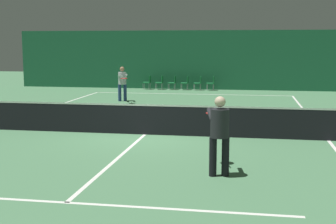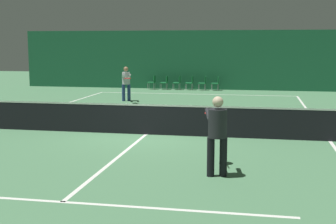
{
  "view_description": "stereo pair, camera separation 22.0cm",
  "coord_description": "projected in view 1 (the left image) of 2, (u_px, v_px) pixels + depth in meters",
  "views": [
    {
      "loc": [
        3.16,
        -13.99,
        2.82
      ],
      "look_at": [
        1.03,
        -1.72,
        0.99
      ],
      "focal_mm": 50.0,
      "sensor_mm": 36.0,
      "label": 1
    },
    {
      "loc": [
        3.38,
        -13.95,
        2.82
      ],
      "look_at": [
        1.03,
        -1.72,
        0.99
      ],
      "focal_mm": 50.0,
      "sensor_mm": 36.0,
      "label": 2
    }
  ],
  "objects": [
    {
      "name": "court_line_centre",
      "position": [
        145.0,
        134.0,
        14.58
      ],
      "size": [
        0.1,
        12.8,
        0.0
      ],
      "color": "white",
      "rests_on": "ground"
    },
    {
      "name": "court_line_service_far",
      "position": [
        176.0,
        107.0,
        20.82
      ],
      "size": [
        8.25,
        0.1,
        0.0
      ],
      "color": "white",
      "rests_on": "ground"
    },
    {
      "name": "courtside_chair_0",
      "position": [
        148.0,
        81.0,
        28.9
      ],
      "size": [
        0.44,
        0.44,
        0.84
      ],
      "rotation": [
        0.0,
        0.0,
        -1.57
      ],
      "color": "#99999E",
      "rests_on": "ground"
    },
    {
      "name": "court_line_sideline_right",
      "position": [
        329.0,
        141.0,
        13.65
      ],
      "size": [
        0.1,
        23.8,
        0.0
      ],
      "color": "white",
      "rests_on": "ground"
    },
    {
      "name": "player_near",
      "position": [
        219.0,
        130.0,
        9.93
      ],
      "size": [
        0.65,
        1.42,
        1.72
      ],
      "rotation": [
        0.0,
        0.0,
        1.79
      ],
      "color": "black",
      "rests_on": "ground"
    },
    {
      "name": "ground_plane",
      "position": [
        145.0,
        135.0,
        14.59
      ],
      "size": [
        60.0,
        60.0,
        0.0
      ],
      "primitive_type": "plane",
      "color": "#4C7F56"
    },
    {
      "name": "player_far",
      "position": [
        122.0,
        81.0,
        22.86
      ],
      "size": [
        0.8,
        1.4,
        1.69
      ],
      "rotation": [
        0.0,
        0.0,
        -1.22
      ],
      "color": "navy",
      "rests_on": "ground"
    },
    {
      "name": "courtside_chair_4",
      "position": [
        199.0,
        82.0,
        28.37
      ],
      "size": [
        0.44,
        0.44,
        0.84
      ],
      "rotation": [
        0.0,
        0.0,
        -1.57
      ],
      "color": "#99999E",
      "rests_on": "ground"
    },
    {
      "name": "backdrop_curtain",
      "position": [
        197.0,
        60.0,
        28.74
      ],
      "size": [
        23.0,
        0.12,
        3.61
      ],
      "color": "#1E5B3D",
      "rests_on": "ground"
    },
    {
      "name": "courtside_chair_3",
      "position": [
        186.0,
        82.0,
        28.5
      ],
      "size": [
        0.44,
        0.44,
        0.84
      ],
      "rotation": [
        0.0,
        0.0,
        -1.57
      ],
      "color": "#99999E",
      "rests_on": "ground"
    },
    {
      "name": "court_line_service_near",
      "position": [
        67.0,
        203.0,
        8.35
      ],
      "size": [
        8.25,
        0.1,
        0.0
      ],
      "color": "white",
      "rests_on": "ground"
    },
    {
      "name": "tennis_net",
      "position": [
        145.0,
        118.0,
        14.51
      ],
      "size": [
        12.0,
        0.1,
        1.07
      ],
      "color": "black",
      "rests_on": "ground"
    },
    {
      "name": "court_line_baseline_far",
      "position": [
        191.0,
        94.0,
        26.18
      ],
      "size": [
        11.0,
        0.1,
        0.0
      ],
      "color": "white",
      "rests_on": "ground"
    },
    {
      "name": "courtside_chair_2",
      "position": [
        173.0,
        82.0,
        28.64
      ],
      "size": [
        0.44,
        0.44,
        0.84
      ],
      "rotation": [
        0.0,
        0.0,
        -1.57
      ],
      "color": "#99999E",
      "rests_on": "ground"
    },
    {
      "name": "courtside_chair_5",
      "position": [
        212.0,
        82.0,
        28.24
      ],
      "size": [
        0.44,
        0.44,
        0.84
      ],
      "rotation": [
        0.0,
        0.0,
        -1.57
      ],
      "color": "#99999E",
      "rests_on": "ground"
    },
    {
      "name": "courtside_chair_1",
      "position": [
        160.0,
        82.0,
        28.77
      ],
      "size": [
        0.44,
        0.44,
        0.84
      ],
      "rotation": [
        0.0,
        0.0,
        -1.57
      ],
      "color": "#99999E",
      "rests_on": "ground"
    }
  ]
}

